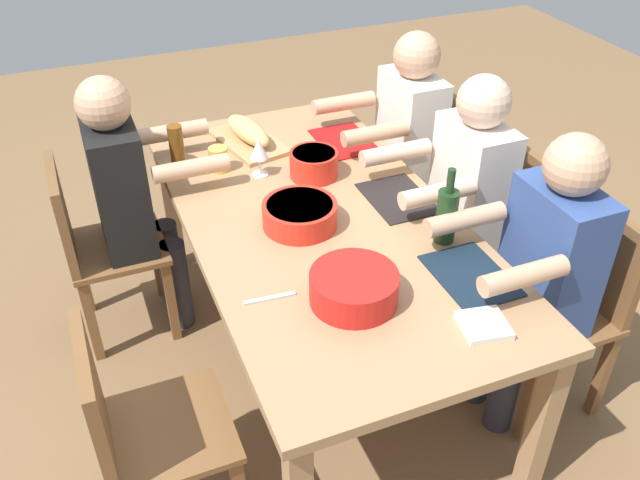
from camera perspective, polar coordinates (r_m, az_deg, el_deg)
name	(u,v)px	position (r m, az deg, el deg)	size (l,w,h in m)	color
ground_plane	(320,356)	(3.04, 0.00, -9.68)	(8.00, 8.00, 0.00)	brown
dining_table	(320,233)	(2.62, 0.00, 0.61)	(1.92, 0.98, 0.74)	#A87F56
chair_far_left	(432,171)	(3.43, 9.36, 5.73)	(0.40, 0.40, 0.85)	brown
diner_far_left	(402,139)	(3.24, 6.89, 8.45)	(0.41, 0.53, 1.20)	#2D2D38
chair_far_center	(492,227)	(3.06, 14.23, 1.09)	(0.40, 0.40, 0.85)	brown
diner_far_center	(462,193)	(2.85, 11.81, 3.88)	(0.41, 0.53, 1.20)	#2D2D38
chair_near_left	(96,243)	(3.02, -18.34, -0.24)	(0.40, 0.40, 0.85)	brown
diner_near_left	(131,191)	(2.91, -15.58, 3.98)	(0.41, 0.53, 1.20)	#2D2D38
chair_far_right	(570,299)	(2.75, 20.30, -4.70)	(0.40, 0.40, 0.85)	brown
diner_far_right	(541,266)	(2.52, 18.09, -2.07)	(0.41, 0.53, 1.20)	#2D2D38
chair_near_right	(139,429)	(2.22, -14.98, -15.12)	(0.40, 0.40, 0.85)	brown
serving_bowl_salad	(300,213)	(2.50, -1.71, 2.27)	(0.28, 0.28, 0.09)	red
serving_bowl_fruit	(354,286)	(2.15, 2.87, -3.86)	(0.28, 0.28, 0.10)	red
serving_bowl_pasta	(314,163)	(2.80, -0.52, 6.52)	(0.20, 0.20, 0.11)	red
cutting_board	(249,142)	(3.10, -5.99, 8.22)	(0.40, 0.22, 0.02)	tan
bread_loaf	(248,130)	(3.07, -6.05, 9.13)	(0.32, 0.11, 0.09)	tan
wine_bottle	(446,214)	(2.43, 10.58, 2.13)	(0.08, 0.08, 0.29)	#193819
beer_bottle	(177,151)	(2.85, -11.91, 7.36)	(0.06, 0.06, 0.22)	brown
wine_glass	(259,150)	(2.79, -5.17, 7.51)	(0.08, 0.08, 0.17)	silver
placemat_far_left	(344,141)	(3.10, 2.03, 8.32)	(0.32, 0.23, 0.01)	maroon
placemat_far_center	(398,198)	(2.69, 6.55, 3.51)	(0.32, 0.23, 0.01)	black
cup_near_left	(219,159)	(2.88, -8.51, 6.73)	(0.08, 0.08, 0.10)	gold
placemat_far_right	(470,275)	(2.33, 12.52, -2.92)	(0.32, 0.23, 0.01)	#142333
fork_near_right	(270,298)	(2.19, -4.24, -4.90)	(0.02, 0.17, 0.01)	silver
napkin_stack	(484,325)	(2.14, 13.60, -6.99)	(0.14, 0.14, 0.02)	white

